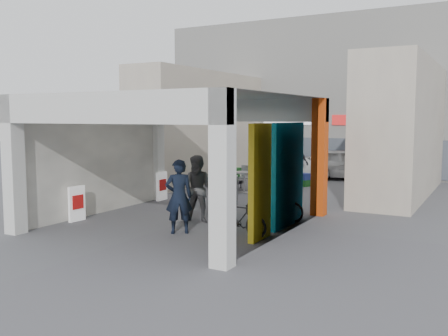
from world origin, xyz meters
The scene contains 21 objects.
ground centered at (0.00, 0.00, 0.00)m, with size 90.00×90.00×0.00m, color #4F4F54.
arcade_canopy centered at (0.54, -0.82, 2.30)m, with size 6.40×6.45×6.40m.
far_building centered at (0.00, 13.99, 3.99)m, with size 18.00×4.08×8.00m.
plaza_bldg_left centered at (-4.50, 7.50, 2.50)m, with size 2.00×9.00×5.00m, color beige.
plaza_bldg_right centered at (4.50, 7.50, 2.50)m, with size 2.00×9.00×5.00m, color beige.
bollard_left centered at (-1.67, 2.32, 0.49)m, with size 0.09×0.09×0.97m, color gray.
bollard_center centered at (-0.07, 2.53, 0.48)m, with size 0.09×0.09×0.96m, color gray.
bollard_right centered at (1.62, 2.42, 0.42)m, with size 0.09×0.09×0.84m, color gray.
advert_board_near centered at (-2.75, -2.15, 0.51)m, with size 0.14×0.55×1.00m.
advert_board_far centered at (-2.75, 1.94, 0.51)m, with size 0.11×0.55×1.00m.
cafe_set centered at (-1.08, 5.22, 0.35)m, with size 1.64×1.32×0.99m.
produce_stand centered at (-2.15, 5.64, 0.34)m, with size 1.30×0.71×0.86m.
crate_stack centered at (0.47, 7.78, 0.28)m, with size 0.55×0.49×0.56m.
border_collie centered at (0.62, -0.03, 0.28)m, with size 0.26×0.50×0.70m.
man_with_dog centered at (0.63, -2.00, 0.95)m, with size 0.69×0.45×1.89m, color black.
man_back_turned centered at (0.38, -0.63, 0.94)m, with size 0.92×0.71×1.89m, color #424245.
man_elderly centered at (2.07, 1.17, 0.84)m, with size 0.82×0.54×1.68m, color #598BAD.
man_crates centered at (0.23, 7.34, 1.00)m, with size 1.17×0.49×2.00m, color black.
bicycle_front centered at (2.16, 0.56, 0.45)m, with size 0.59×1.70×0.90m, color black.
bicycle_rear centered at (2.14, -1.56, 0.45)m, with size 0.42×1.50×0.90m, color black.
white_van centered at (1.55, 11.01, 0.74)m, with size 1.74×4.32×1.47m, color silver.
Camera 1 is at (7.63, -12.38, 2.95)m, focal length 40.00 mm.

